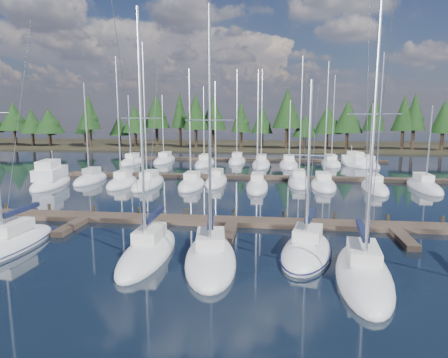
# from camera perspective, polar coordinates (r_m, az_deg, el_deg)

# --- Properties ---
(ground) EXTENTS (260.00, 260.00, 0.00)m
(ground) POSITION_cam_1_polar(r_m,az_deg,el_deg) (43.32, 2.87, -2.08)
(ground) COLOR black
(ground) RESTS_ON ground
(far_shore) EXTENTS (220.00, 30.00, 0.60)m
(far_shore) POSITION_cam_1_polar(r_m,az_deg,el_deg) (102.72, 5.31, 4.80)
(far_shore) COLOR #2B2618
(far_shore) RESTS_ON ground
(main_dock) EXTENTS (44.00, 6.13, 0.90)m
(main_dock) POSITION_cam_1_polar(r_m,az_deg,el_deg) (31.03, 1.17, -6.39)
(main_dock) COLOR #4A3A2E
(main_dock) RESTS_ON ground
(back_docks) EXTENTS (50.00, 21.80, 0.40)m
(back_docks) POSITION_cam_1_polar(r_m,az_deg,el_deg) (62.56, 4.17, 1.69)
(back_docks) COLOR #4A3A2E
(back_docks) RESTS_ON ground
(front_sailboat_1) EXTENTS (3.25, 8.84, 15.78)m
(front_sailboat_1) POSITION_cam_1_polar(r_m,az_deg,el_deg) (29.49, -28.36, -8.22)
(front_sailboat_1) COLOR silver
(front_sailboat_1) RESTS_ON ground
(front_sailboat_2) EXTENTS (2.59, 8.70, 15.21)m
(front_sailboat_2) POSITION_cam_1_polar(r_m,az_deg,el_deg) (25.20, -10.78, -10.14)
(front_sailboat_2) COLOR silver
(front_sailboat_2) RESTS_ON ground
(front_sailboat_3) EXTENTS (4.15, 8.97, 15.06)m
(front_sailboat_3) POSITION_cam_1_polar(r_m,az_deg,el_deg) (23.78, -1.93, -11.22)
(front_sailboat_3) COLOR silver
(front_sailboat_3) RESTS_ON ground
(front_sailboat_4) EXTENTS (4.51, 8.03, 11.34)m
(front_sailboat_4) POSITION_cam_1_polar(r_m,az_deg,el_deg) (25.42, 11.71, -10.08)
(front_sailboat_4) COLOR silver
(front_sailboat_4) RESTS_ON ground
(front_sailboat_5) EXTENTS (3.74, 9.49, 15.66)m
(front_sailboat_5) POSITION_cam_1_polar(r_m,az_deg,el_deg) (22.86, 19.28, -12.63)
(front_sailboat_5) COLOR silver
(front_sailboat_5) RESTS_ON ground
(back_sailboat_rows) EXTENTS (44.20, 32.66, 17.29)m
(back_sailboat_rows) POSITION_cam_1_polar(r_m,az_deg,el_deg) (57.75, 3.17, 1.11)
(back_sailboat_rows) COLOR silver
(back_sailboat_rows) RESTS_ON ground
(motor_yacht_left) EXTENTS (5.08, 10.41, 5.00)m
(motor_yacht_left) POSITION_cam_1_polar(r_m,az_deg,el_deg) (52.69, -23.51, -0.19)
(motor_yacht_left) COLOR silver
(motor_yacht_left) RESTS_ON ground
(motor_yacht_right) EXTENTS (5.30, 8.29, 3.93)m
(motor_yacht_right) POSITION_cam_1_polar(r_m,az_deg,el_deg) (68.83, 18.04, 2.16)
(motor_yacht_right) COLOR silver
(motor_yacht_right) RESTS_ON ground
(tree_line) EXTENTS (186.47, 11.65, 13.47)m
(tree_line) POSITION_cam_1_polar(r_m,az_deg,el_deg) (92.62, 4.54, 8.64)
(tree_line) COLOR black
(tree_line) RESTS_ON far_shore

